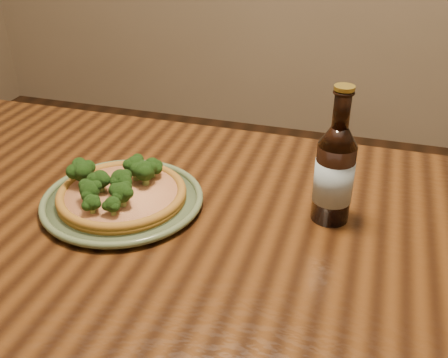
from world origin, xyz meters
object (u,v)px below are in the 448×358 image
(beer_bottle, at_px, (334,173))
(plate, at_px, (123,200))
(table, at_px, (158,265))
(pizza, at_px, (121,191))

(beer_bottle, bearing_deg, plate, -178.99)
(table, relative_size, beer_bottle, 6.21)
(table, relative_size, plate, 5.12)
(table, bearing_deg, beer_bottle, 21.34)
(plate, bearing_deg, pizza, -173.34)
(plate, distance_m, pizza, 0.02)
(plate, bearing_deg, table, -28.00)
(pizza, xyz_separation_m, beer_bottle, (0.39, 0.07, 0.07))
(table, xyz_separation_m, plate, (-0.09, 0.05, 0.10))
(table, height_order, beer_bottle, beer_bottle)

